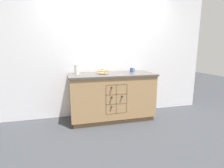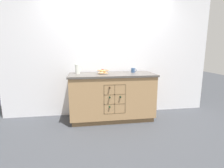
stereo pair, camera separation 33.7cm
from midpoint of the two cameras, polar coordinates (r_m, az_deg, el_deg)
name	(u,v)px [view 1 (the left image)]	position (r m, az deg, el deg)	size (l,w,h in m)	color
ground_plane	(112,119)	(3.61, -2.73, -11.27)	(14.00, 14.00, 0.00)	#383A3F
back_wall	(107,55)	(3.71, -4.15, 9.57)	(4.40, 0.06, 2.55)	white
kitchen_island	(112,96)	(3.46, -2.79, -4.11)	(1.65, 0.69, 0.92)	brown
fruit_bowl	(103,71)	(3.37, -5.89, 4.08)	(0.23, 0.23, 0.08)	tan
white_pitcher	(77,69)	(3.40, -14.16, 4.73)	(0.15, 0.10, 0.18)	silver
ceramic_mug	(132,70)	(3.59, 3.84, 4.56)	(0.11, 0.07, 0.09)	#385684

